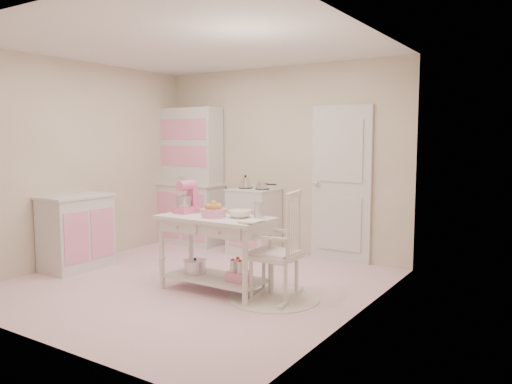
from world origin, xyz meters
TOP-DOWN VIEW (x-y plane):
  - room_shell at (0.00, 0.00)m, footprint 3.84×3.84m
  - door at (0.95, 1.87)m, footprint 0.82×0.05m
  - hutch at (-1.44, 1.66)m, footprint 1.06×0.50m
  - stove at (-0.24, 1.61)m, footprint 0.62×0.57m
  - base_cabinet at (-1.63, -0.28)m, footprint 0.54×0.84m
  - lace_rug at (1.03, 0.04)m, footprint 0.92×0.92m
  - rocking_chair at (1.03, 0.04)m, footprint 0.60×0.80m
  - work_table at (0.37, -0.07)m, footprint 1.20×0.60m
  - stand_mixer at (-0.05, -0.05)m, footprint 0.21×0.29m
  - cookie_tray at (0.22, 0.11)m, footprint 0.34×0.24m
  - bread_basket at (0.39, -0.12)m, footprint 0.25×0.25m
  - mixing_bowl at (0.63, 0.01)m, footprint 0.24×0.24m
  - metal_pitcher at (0.81, 0.09)m, footprint 0.10×0.10m
  - recipe_book at (0.82, -0.19)m, footprint 0.18×0.24m

SIDE VIEW (x-z plane):
  - lace_rug at x=1.03m, z-range 0.00..0.01m
  - work_table at x=0.37m, z-range 0.00..0.80m
  - stove at x=-0.24m, z-range 0.00..0.92m
  - base_cabinet at x=-1.63m, z-range 0.00..0.92m
  - rocking_chair at x=1.03m, z-range 0.00..1.10m
  - cookie_tray at x=0.22m, z-range 0.80..0.82m
  - recipe_book at x=0.82m, z-range 0.80..0.82m
  - mixing_bowl at x=0.63m, z-range 0.80..0.87m
  - bread_basket at x=0.39m, z-range 0.80..0.89m
  - metal_pitcher at x=0.81m, z-range 0.80..0.97m
  - stand_mixer at x=-0.05m, z-range 0.80..1.14m
  - door at x=0.95m, z-range 0.00..2.04m
  - hutch at x=-1.44m, z-range 0.00..2.08m
  - room_shell at x=0.00m, z-range 0.34..2.96m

